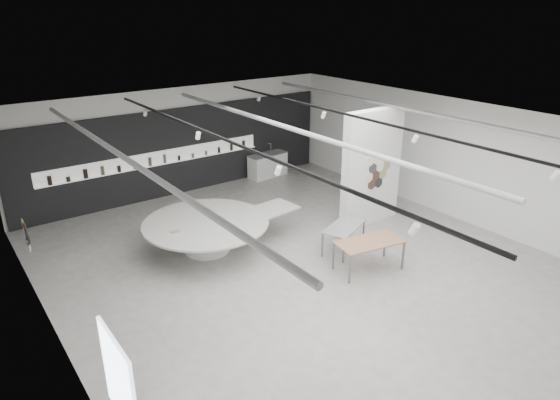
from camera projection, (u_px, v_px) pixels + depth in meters
room at (300, 194)px, 12.43m from camera, size 12.02×14.02×3.82m
back_wall_display at (180, 152)px, 17.83m from camera, size 11.80×0.27×3.10m
partition_column at (372, 168)px, 15.25m from camera, size 2.20×0.38×3.60m
display_island at (209, 231)px, 13.90m from camera, size 4.71×3.82×0.89m
sample_table_wood at (369, 243)px, 12.81m from camera, size 1.86×1.17×0.81m
sample_table_stone at (344, 228)px, 13.85m from camera, size 1.61×1.21×0.74m
kitchen_counter at (268, 165)px, 19.87m from camera, size 1.70×0.80×1.29m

